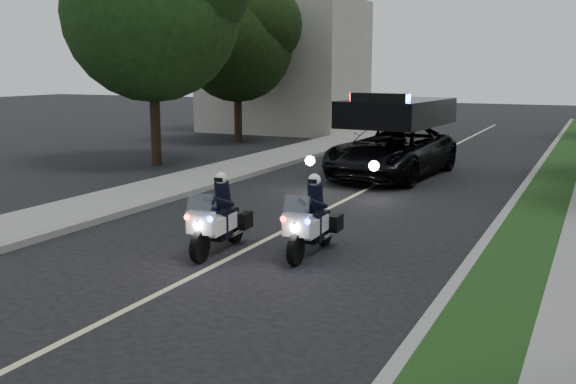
# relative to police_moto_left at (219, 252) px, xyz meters

# --- Properties ---
(ground) EXTENTS (120.00, 120.00, 0.00)m
(ground) POSITION_rel_police_moto_left_xyz_m (0.41, -3.53, 0.00)
(ground) COLOR black
(ground) RESTS_ON ground
(curb_right) EXTENTS (0.20, 60.00, 0.15)m
(curb_right) POSITION_rel_police_moto_left_xyz_m (4.51, 6.47, 0.07)
(curb_right) COLOR gray
(curb_right) RESTS_ON ground
(grass_verge) EXTENTS (1.20, 60.00, 0.16)m
(grass_verge) POSITION_rel_police_moto_left_xyz_m (5.21, 6.47, 0.08)
(grass_verge) COLOR #193814
(grass_verge) RESTS_ON ground
(curb_left) EXTENTS (0.20, 60.00, 0.15)m
(curb_left) POSITION_rel_police_moto_left_xyz_m (-3.69, 6.47, 0.07)
(curb_left) COLOR gray
(curb_left) RESTS_ON ground
(sidewalk_left) EXTENTS (2.00, 60.00, 0.16)m
(sidewalk_left) POSITION_rel_police_moto_left_xyz_m (-4.79, 6.47, 0.08)
(sidewalk_left) COLOR gray
(sidewalk_left) RESTS_ON ground
(building_far) EXTENTS (8.00, 6.00, 7.00)m
(building_far) POSITION_rel_police_moto_left_xyz_m (-9.59, 22.47, 3.50)
(building_far) COLOR #A8A396
(building_far) RESTS_ON ground
(lane_marking) EXTENTS (0.12, 50.00, 0.01)m
(lane_marking) POSITION_rel_police_moto_left_xyz_m (0.41, 6.47, 0.00)
(lane_marking) COLOR #BFB78C
(lane_marking) RESTS_ON ground
(police_moto_left) EXTENTS (0.78, 1.83, 1.52)m
(police_moto_left) POSITION_rel_police_moto_left_xyz_m (0.00, 0.00, 0.00)
(police_moto_left) COLOR white
(police_moto_left) RESTS_ON ground
(police_moto_right) EXTENTS (0.69, 1.81, 1.52)m
(police_moto_right) POSITION_rel_police_moto_left_xyz_m (1.65, 0.60, 0.00)
(police_moto_right) COLOR silver
(police_moto_right) RESTS_ON ground
(police_suv) EXTENTS (3.22, 6.14, 2.88)m
(police_suv) POSITION_rel_police_moto_left_xyz_m (0.36, 9.91, 0.00)
(police_suv) COLOR black
(police_suv) RESTS_ON ground
(bicycle) EXTENTS (0.81, 1.83, 0.93)m
(bicycle) POSITION_rel_police_moto_left_xyz_m (-1.80, 17.82, 0.00)
(bicycle) COLOR black
(bicycle) RESTS_ON ground
(cyclist) EXTENTS (0.69, 0.47, 1.87)m
(cyclist) POSITION_rel_police_moto_left_xyz_m (-1.80, 17.82, 0.00)
(cyclist) COLOR black
(cyclist) RESTS_ON ground
(tree_left_near) EXTENTS (8.03, 8.03, 10.36)m
(tree_left_near) POSITION_rel_police_moto_left_xyz_m (-8.10, 8.85, 0.00)
(tree_left_near) COLOR #1C4015
(tree_left_near) RESTS_ON ground
(tree_left_far) EXTENTS (5.92, 5.92, 8.65)m
(tree_left_far) POSITION_rel_police_moto_left_xyz_m (-9.13, 16.55, 0.00)
(tree_left_far) COLOR black
(tree_left_far) RESTS_ON ground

